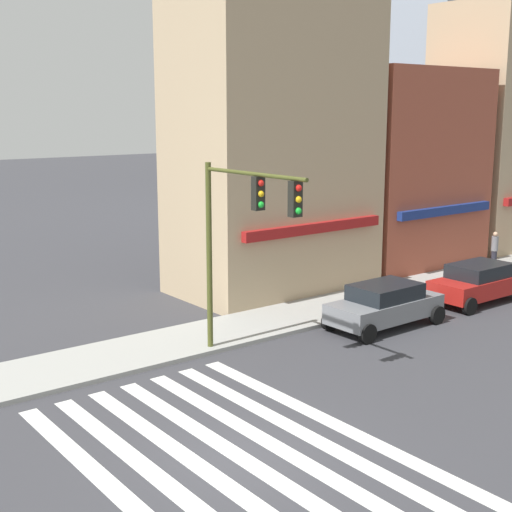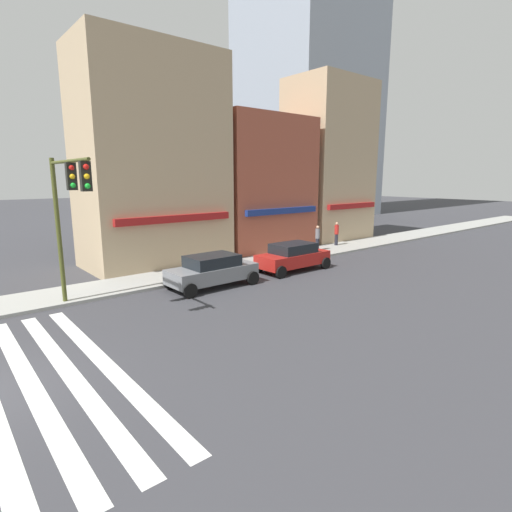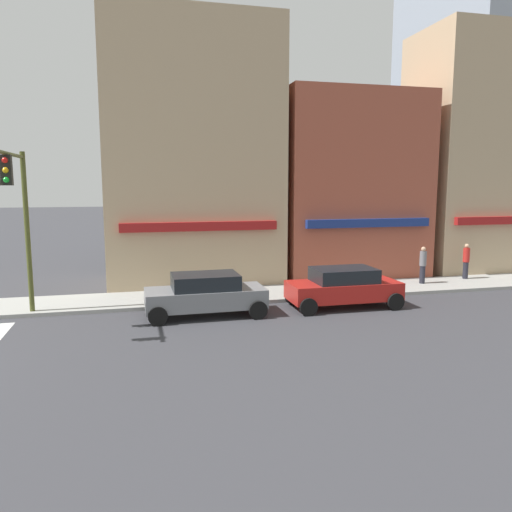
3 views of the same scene
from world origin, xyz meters
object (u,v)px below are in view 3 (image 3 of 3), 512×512
sedan_red (343,287)px  pedestrian_grey_coat (423,264)px  sedan_grey (205,294)px  traffic_signal (14,199)px  pedestrian_red_jacket (466,260)px

sedan_red → pedestrian_grey_coat: size_ratio=2.49×
pedestrian_grey_coat → sedan_grey: bearing=33.8°
traffic_signal → pedestrian_red_jacket: 20.52m
traffic_signal → sedan_grey: 7.22m
sedan_grey → pedestrian_red_jacket: 14.09m
traffic_signal → pedestrian_red_jacket: bearing=9.9°
traffic_signal → pedestrian_grey_coat: bearing=9.7°
sedan_red → pedestrian_grey_coat: pedestrian_grey_coat is taller
pedestrian_red_jacket → pedestrian_grey_coat: bearing=-3.7°
sedan_grey → pedestrian_grey_coat: bearing=14.4°
sedan_grey → pedestrian_grey_coat: (10.87, 2.94, 0.23)m
sedan_red → pedestrian_red_jacket: pedestrian_red_jacket is taller
sedan_grey → pedestrian_grey_coat: size_ratio=2.50×
traffic_signal → sedan_red: bearing=-0.0°
traffic_signal → pedestrian_red_jacket: traffic_signal is taller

